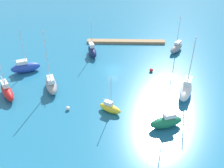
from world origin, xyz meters
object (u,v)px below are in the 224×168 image
Objects in this scene: sailboat_navy_outer_mooring at (92,51)px; sailboat_white_center_basin at (186,89)px; sailboat_gray_mid_basin at (51,84)px; sailboat_gray_west_end at (177,48)px; sailboat_green_lone_north at (166,122)px; mooring_buoy_red at (151,70)px; mooring_buoy_white at (68,108)px; sailboat_yellow_lone_south at (110,108)px; pier_dock at (126,42)px; sailboat_red_inner_mooring at (7,91)px; sailboat_blue_east_end at (25,67)px.

sailboat_white_center_basin is at bearing 31.77° from sailboat_navy_outer_mooring.
sailboat_white_center_basin is 1.00× the size of sailboat_gray_mid_basin.
sailboat_navy_outer_mooring is (23.15, 2.82, 0.12)m from sailboat_gray_west_end.
sailboat_gray_mid_basin is (23.23, -11.20, 0.13)m from sailboat_green_lone_north.
mooring_buoy_white is (17.86, 15.01, -0.04)m from mooring_buoy_red.
sailboat_gray_mid_basin reaches higher than mooring_buoy_white.
sailboat_gray_mid_basin reaches higher than sailboat_yellow_lone_south.
sailboat_gray_west_end is at bearing -163.48° from sailboat_white_center_basin.
pier_dock is 25.83× the size of mooring_buoy_red.
sailboat_blue_east_end reaches higher than sailboat_red_inner_mooring.
sailboat_yellow_lone_south is 18.08m from mooring_buoy_red.
sailboat_red_inner_mooring is (31.86, -8.32, 0.15)m from sailboat_green_lone_north.
sailboat_gray_mid_basin reaches higher than sailboat_green_lone_north.
sailboat_yellow_lone_south is (-5.57, 23.58, -0.41)m from sailboat_navy_outer_mooring.
sailboat_navy_outer_mooring is at bearing 41.82° from pier_dock.
sailboat_navy_outer_mooring is at bearing -108.37° from sailboat_white_center_basin.
sailboat_blue_east_end is at bearing -48.33° from mooring_buoy_white.
pier_dock is 2.28× the size of sailboat_navy_outer_mooring.
sailboat_yellow_lone_south is (-21.62, 4.32, -0.46)m from sailboat_red_inner_mooring.
sailboat_white_center_basin is at bearing 48.58° from sailboat_yellow_lone_south.
sailboat_blue_east_end is at bearing 1.49° from mooring_buoy_red.
pier_dock is 12.46m from sailboat_navy_outer_mooring.
sailboat_navy_outer_mooring is at bearing -96.66° from mooring_buoy_white.
mooring_buoy_red is 23.33m from mooring_buoy_white.
sailboat_green_lone_north is 32.93m from sailboat_red_inner_mooring.
pier_dock is 36.47m from sailboat_green_lone_north.
sailboat_gray_mid_basin is at bearing 19.83° from mooring_buoy_red.
mooring_buoy_white is at bearing 69.21° from pier_dock.
sailboat_yellow_lone_south is at bearing -37.54° from sailboat_green_lone_north.
sailboat_navy_outer_mooring is 17.99m from sailboat_gray_mid_basin.
mooring_buoy_red is at bearing -125.54° from sailboat_white_center_basin.
sailboat_blue_east_end is 10.82m from sailboat_gray_mid_basin.
sailboat_yellow_lone_south is (10.24, -4.00, -0.31)m from sailboat_green_lone_north.
mooring_buoy_white is (2.71, 23.26, -0.96)m from sailboat_navy_outer_mooring.
sailboat_gray_mid_basin is 16.77× the size of mooring_buoy_white.
sailboat_navy_outer_mooring reaches higher than mooring_buoy_red.
sailboat_yellow_lone_south is (-12.99, 7.19, -0.44)m from sailboat_gray_mid_basin.
sailboat_gray_west_end is at bearing 84.91° from sailboat_yellow_lone_south.
sailboat_white_center_basin is 28.82m from sailboat_gray_mid_basin.
sailboat_green_lone_north is 19.03m from mooring_buoy_white.
mooring_buoy_white is at bearing -153.63° from sailboat_yellow_lone_south.
sailboat_gray_mid_basin is 15.19× the size of mooring_buoy_red.
sailboat_blue_east_end is 0.82× the size of sailboat_gray_mid_basin.
sailboat_navy_outer_mooring is 0.75× the size of sailboat_gray_mid_basin.
sailboat_navy_outer_mooring is 11.32× the size of mooring_buoy_red.
sailboat_blue_east_end is 13.77× the size of mooring_buoy_white.
pier_dock is at bearing 111.98° from sailboat_yellow_lone_south.
sailboat_green_lone_north is 11.58× the size of mooring_buoy_red.
sailboat_green_lone_north is 36.27m from sailboat_blue_east_end.
pier_dock is 32.08m from sailboat_yellow_lone_south.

